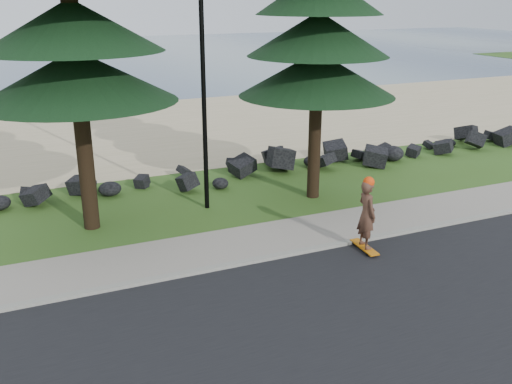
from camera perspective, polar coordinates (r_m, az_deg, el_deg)
ground at (r=14.94m, az=-0.92°, el=-5.54°), size 160.00×160.00×0.00m
road at (r=11.43m, az=8.07°, el=-14.13°), size 160.00×7.00×0.02m
kerb at (r=14.18m, az=0.49°, el=-6.76°), size 160.00×0.20×0.10m
sidewalk at (r=15.10m, az=-1.22°, el=-5.11°), size 160.00×2.00×0.08m
beach_sand at (r=28.23m, az=-12.39°, el=5.95°), size 160.00×15.00×0.01m
ocean at (r=64.06m, az=-19.22°, el=12.55°), size 160.00×58.00×0.01m
seawall_boulders at (r=19.88m, az=-7.15°, el=0.70°), size 60.00×2.40×1.10m
lamp_post at (r=16.71m, az=-5.32°, el=11.83°), size 0.25×0.14×8.14m
skateboarder at (r=14.63m, az=11.00°, el=-2.24°), size 0.46×1.08×1.98m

